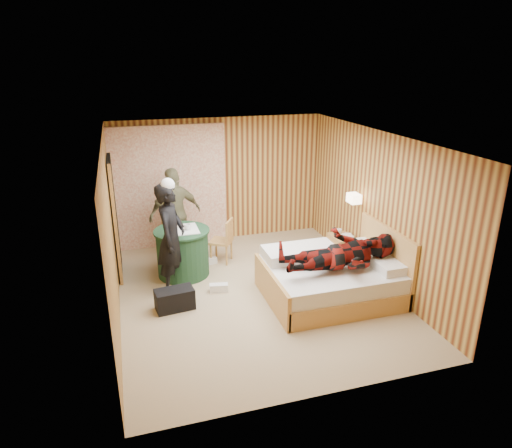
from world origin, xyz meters
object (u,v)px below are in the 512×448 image
object	(u,v)px
wall_lamp	(354,198)
man_on_bed	(342,245)
nightstand	(341,248)
chair_far	(175,231)
woman_standing	(171,238)
chair_near	(225,238)
bed	(331,278)
round_table	(183,252)
duffel_bag	(175,299)
man_at_table	(175,214)

from	to	relation	value
wall_lamp	man_on_bed	distance (m)	1.39
wall_lamp	nightstand	xyz separation A→B (m)	(-0.04, 0.25, -1.04)
wall_lamp	chair_far	distance (m)	3.31
chair_far	woman_standing	world-z (taller)	woman_standing
chair_near	man_on_bed	distance (m)	2.43
wall_lamp	chair_near	world-z (taller)	wall_lamp
bed	man_on_bed	distance (m)	0.70
bed	round_table	xyz separation A→B (m)	(-2.12, 1.44, 0.11)
wall_lamp	chair_far	size ratio (longest dim) A/B	0.28
round_table	man_on_bed	distance (m)	2.77
duffel_bag	man_on_bed	bearing A→B (deg)	-18.96
chair_near	man_on_bed	world-z (taller)	man_on_bed
man_at_table	man_on_bed	distance (m)	3.27
man_at_table	woman_standing	bearing A→B (deg)	62.57
round_table	duffel_bag	distance (m)	1.21
duffel_bag	man_at_table	bearing A→B (deg)	74.55
round_table	woman_standing	size ratio (longest dim) A/B	0.53
bed	round_table	world-z (taller)	bed
nightstand	woman_standing	size ratio (longest dim) A/B	0.29
chair_far	chair_near	world-z (taller)	chair_far
woman_standing	man_at_table	bearing A→B (deg)	13.61
round_table	man_on_bed	world-z (taller)	man_on_bed
bed	woman_standing	xyz separation A→B (m)	(-2.35, 0.95, 0.58)
woman_standing	man_on_bed	xyz separation A→B (m)	(2.37, -1.18, 0.07)
wall_lamp	bed	distance (m)	1.55
duffel_bag	man_on_bed	world-z (taller)	man_on_bed
chair_near	woman_standing	bearing A→B (deg)	-21.73
chair_near	bed	bearing A→B (deg)	67.79
chair_far	woman_standing	size ratio (longest dim) A/B	0.52
man_at_table	bed	bearing A→B (deg)	116.09
man_at_table	chair_near	bearing A→B (deg)	131.49
woman_standing	man_at_table	world-z (taller)	woman_standing
wall_lamp	chair_near	bearing A→B (deg)	157.67
round_table	woman_standing	xyz separation A→B (m)	(-0.23, -0.49, 0.47)
bed	duffel_bag	distance (m)	2.44
chair_far	chair_near	xyz separation A→B (m)	(0.84, -0.44, -0.06)
duffel_bag	man_at_table	xyz separation A→B (m)	(0.30, 1.93, 0.70)
chair_far	man_at_table	world-z (taller)	man_at_table
round_table	man_at_table	size ratio (longest dim) A/B	0.55
nightstand	man_at_table	bearing A→B (deg)	158.99
wall_lamp	chair_near	distance (m)	2.42
bed	duffel_bag	bearing A→B (deg)	172.82
bed	nightstand	distance (m)	1.36
duffel_bag	woman_standing	size ratio (longest dim) A/B	0.32
wall_lamp	woman_standing	size ratio (longest dim) A/B	0.15
chair_far	man_on_bed	size ratio (longest dim) A/B	0.53
chair_far	duffel_bag	xyz separation A→B (m)	(-0.27, -1.88, -0.38)
round_table	chair_near	xyz separation A→B (m)	(0.81, 0.30, 0.06)
round_table	chair_far	xyz separation A→B (m)	(-0.03, 0.74, 0.12)
wall_lamp	woman_standing	xyz separation A→B (m)	(-3.15, 0.07, -0.40)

